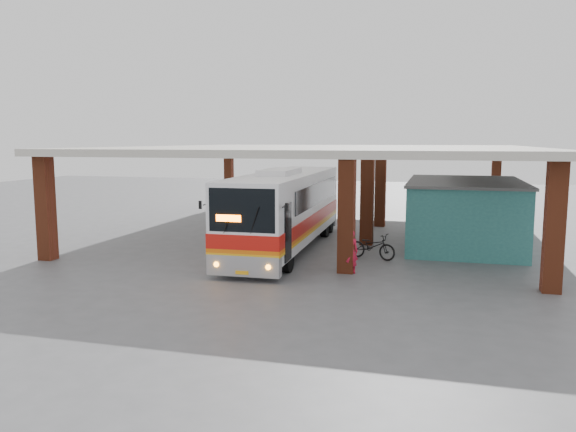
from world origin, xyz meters
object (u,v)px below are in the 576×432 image
(coach_bus, at_px, (286,209))
(motorcycle, at_px, (372,246))
(red_chair, at_px, (414,228))
(pedestrian, at_px, (350,252))

(coach_bus, xyz_separation_m, motorcycle, (4.10, -1.11, -1.31))
(motorcycle, distance_m, red_chair, 6.83)
(coach_bus, bearing_deg, red_chair, 43.59)
(pedestrian, distance_m, red_chair, 9.72)
(motorcycle, distance_m, pedestrian, 2.90)
(coach_bus, xyz_separation_m, red_chair, (5.54, 5.57, -1.47))
(pedestrian, relative_size, red_chair, 1.94)
(motorcycle, bearing_deg, pedestrian, -171.61)
(motorcycle, xyz_separation_m, pedestrian, (-0.49, -2.84, 0.29))
(motorcycle, relative_size, red_chair, 2.43)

